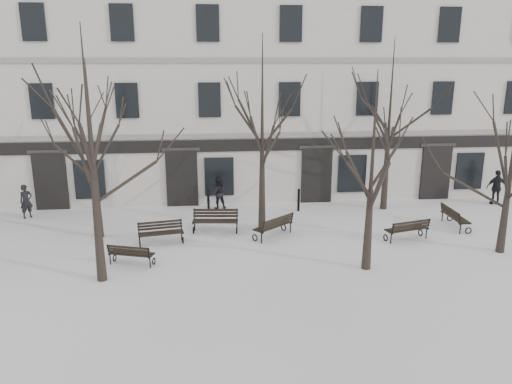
{
  "coord_description": "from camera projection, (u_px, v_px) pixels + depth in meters",
  "views": [
    {
      "loc": [
        -2.14,
        -17.11,
        7.42
      ],
      "look_at": [
        -0.18,
        3.0,
        1.96
      ],
      "focal_mm": 35.0,
      "sensor_mm": 36.0,
      "label": 1
    }
  ],
  "objects": [
    {
      "name": "tree_2",
      "position": [
        373.0,
        149.0,
        17.01
      ],
      "size": [
        4.94,
        4.94,
        7.05
      ],
      "color": "black",
      "rests_on": "ground"
    },
    {
      "name": "bench_3",
      "position": [
        215.0,
        220.0,
        21.84
      ],
      "size": [
        2.04,
        0.91,
        1.0
      ],
      "rotation": [
        0.0,
        0.0,
        -0.1
      ],
      "color": "black",
      "rests_on": "ground"
    },
    {
      "name": "tree_5",
      "position": [
        262.0,
        111.0,
        21.07
      ],
      "size": [
        5.89,
        5.89,
        8.41
      ],
      "color": "black",
      "rests_on": "ground"
    },
    {
      "name": "bench_1",
      "position": [
        131.0,
        254.0,
        18.32
      ],
      "size": [
        1.75,
        1.07,
        0.84
      ],
      "rotation": [
        0.0,
        0.0,
        2.84
      ],
      "color": "black",
      "rests_on": "ground"
    },
    {
      "name": "pedestrian_c",
      "position": [
        495.0,
        204.0,
        26.08
      ],
      "size": [
        1.11,
        0.56,
        1.82
      ],
      "primitive_type": "imported",
      "rotation": [
        0.0,
        0.0,
        3.03
      ],
      "color": "black",
      "rests_on": "ground"
    },
    {
      "name": "building",
      "position": [
        243.0,
        91.0,
        29.59
      ],
      "size": [
        40.4,
        10.2,
        11.4
      ],
      "color": "beige",
      "rests_on": "ground"
    },
    {
      "name": "pedestrian_b",
      "position": [
        219.0,
        208.0,
        25.4
      ],
      "size": [
        0.83,
        0.67,
        1.62
      ],
      "primitive_type": "imported",
      "rotation": [
        0.0,
        0.0,
        3.22
      ],
      "color": "black",
      "rests_on": "ground"
    },
    {
      "name": "tree_6",
      "position": [
        390.0,
        104.0,
        23.96
      ],
      "size": [
        5.87,
        5.87,
        8.39
      ],
      "color": "black",
      "rests_on": "ground"
    },
    {
      "name": "bollard_b",
      "position": [
        299.0,
        199.0,
        24.79
      ],
      "size": [
        0.15,
        0.15,
        1.16
      ],
      "color": "black",
      "rests_on": "ground"
    },
    {
      "name": "bench_4",
      "position": [
        274.0,
        225.0,
        21.17
      ],
      "size": [
        1.89,
        1.75,
        0.97
      ],
      "rotation": [
        0.0,
        0.0,
        3.84
      ],
      "color": "black",
      "rests_on": "ground"
    },
    {
      "name": "ground",
      "position": [
        268.0,
        264.0,
        18.57
      ],
      "size": [
        100.0,
        100.0,
        0.0
      ],
      "primitive_type": "plane",
      "color": "white",
      "rests_on": "ground"
    },
    {
      "name": "bench_5",
      "position": [
        454.0,
        216.0,
        22.41
      ],
      "size": [
        0.72,
        1.89,
        0.94
      ],
      "rotation": [
        0.0,
        0.0,
        1.55
      ],
      "color": "black",
      "rests_on": "ground"
    },
    {
      "name": "tree_1",
      "position": [
        89.0,
        127.0,
        15.83
      ],
      "size": [
        5.93,
        5.93,
        8.47
      ],
      "color": "black",
      "rests_on": "ground"
    },
    {
      "name": "bench_2",
      "position": [
        408.0,
        229.0,
        20.8
      ],
      "size": [
        1.96,
        1.13,
        0.94
      ],
      "rotation": [
        0.0,
        0.0,
        3.4
      ],
      "color": "black",
      "rests_on": "ground"
    },
    {
      "name": "pedestrian_a",
      "position": [
        28.0,
        218.0,
        23.9
      ],
      "size": [
        0.71,
        0.67,
        1.63
      ],
      "primitive_type": "imported",
      "rotation": [
        0.0,
        0.0,
        0.66
      ],
      "color": "black",
      "rests_on": "ground"
    },
    {
      "name": "tree_4",
      "position": [
        91.0,
        129.0,
        20.17
      ],
      "size": [
        5.19,
        5.19,
        7.41
      ],
      "color": "black",
      "rests_on": "ground"
    },
    {
      "name": "bench_0",
      "position": [
        161.0,
        232.0,
        20.47
      ],
      "size": [
        1.9,
        0.98,
        0.92
      ],
      "rotation": [
        0.0,
        0.0,
        0.18
      ],
      "color": "black",
      "rests_on": "ground"
    },
    {
      "name": "bollard_a",
      "position": [
        208.0,
        198.0,
        24.86
      ],
      "size": [
        0.15,
        0.15,
        1.19
      ],
      "color": "black",
      "rests_on": "ground"
    }
  ]
}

